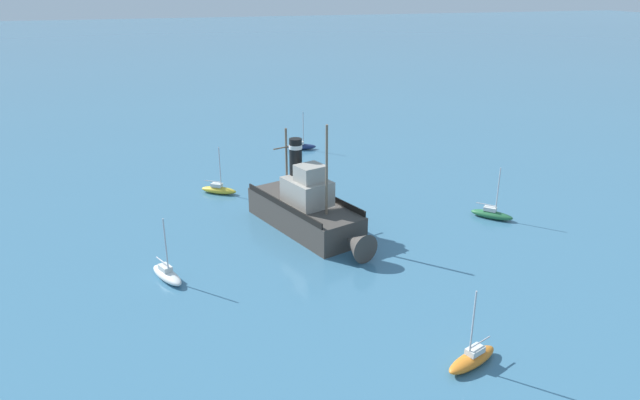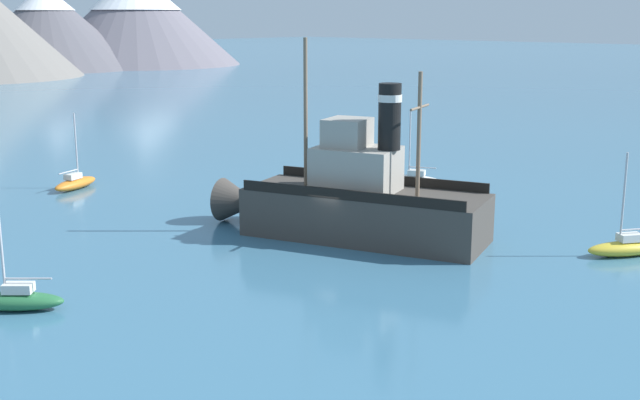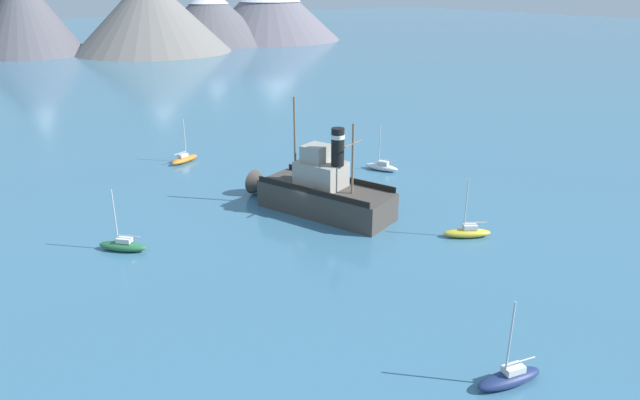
{
  "view_description": "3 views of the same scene",
  "coord_description": "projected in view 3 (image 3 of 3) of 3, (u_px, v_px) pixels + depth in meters",
  "views": [
    {
      "loc": [
        13.39,
        43.45,
        20.45
      ],
      "look_at": [
        0.0,
        -1.24,
        2.31
      ],
      "focal_mm": 32.0,
      "sensor_mm": 36.0,
      "label": 1
    },
    {
      "loc": [
        -28.06,
        -26.38,
        10.88
      ],
      "look_at": [
        -0.2,
        0.52,
        2.02
      ],
      "focal_mm": 45.0,
      "sensor_mm": 36.0,
      "label": 2
    },
    {
      "loc": [
        -26.13,
        -38.38,
        19.18
      ],
      "look_at": [
        -0.42,
        -2.81,
        2.22
      ],
      "focal_mm": 32.0,
      "sensor_mm": 36.0,
      "label": 3
    }
  ],
  "objects": [
    {
      "name": "old_tugboat",
      "position": [
        320.0,
        192.0,
        50.0
      ],
      "size": [
        8.06,
        14.72,
        9.9
      ],
      "color": "#423D38",
      "rests_on": "ground"
    },
    {
      "name": "sailboat_green",
      "position": [
        123.0,
        245.0,
        43.12
      ],
      "size": [
        3.42,
        3.51,
        4.9
      ],
      "color": "#286B3D",
      "rests_on": "ground"
    },
    {
      "name": "sailboat_orange",
      "position": [
        184.0,
        159.0,
        64.0
      ],
      "size": [
        3.94,
        2.44,
        4.9
      ],
      "color": "orange",
      "rests_on": "ground"
    },
    {
      "name": "sailboat_yellow",
      "position": [
        467.0,
        232.0,
        45.39
      ],
      "size": [
        3.78,
        3.0,
        4.9
      ],
      "color": "gold",
      "rests_on": "ground"
    },
    {
      "name": "ground_plane",
      "position": [
        305.0,
        213.0,
        50.2
      ],
      "size": [
        600.0,
        600.0,
        0.0
      ],
      "primitive_type": "plane",
      "color": "teal"
    },
    {
      "name": "sailboat_white",
      "position": [
        381.0,
        166.0,
        61.37
      ],
      "size": [
        2.58,
        3.91,
        4.9
      ],
      "color": "white",
      "rests_on": "ground"
    },
    {
      "name": "sailboat_navy",
      "position": [
        509.0,
        377.0,
        28.79
      ],
      "size": [
        3.95,
        1.96,
        4.9
      ],
      "color": "navy",
      "rests_on": "ground"
    }
  ]
}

